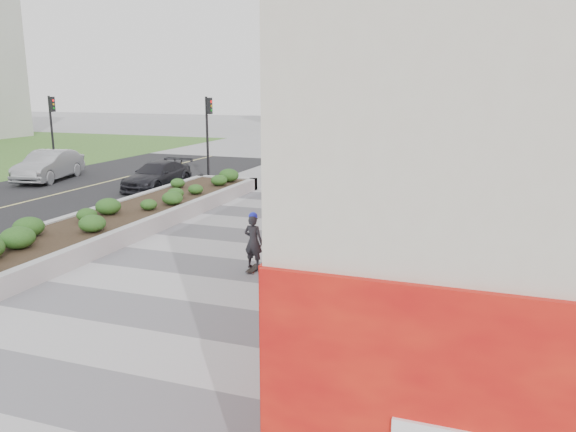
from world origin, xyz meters
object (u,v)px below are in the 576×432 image
skateboarder (253,241)px  car_dark (157,176)px  traffic_signal_far (52,123)px  planter (108,221)px  traffic_signal_near (208,126)px  car_silver (49,166)px

skateboarder → car_dark: (-8.94, 9.59, -0.16)m
skateboarder → traffic_signal_far: bearing=142.2°
planter → skateboarder: bearing=-17.8°
planter → skateboarder: size_ratio=11.53×
planter → traffic_signal_near: (-1.73, 10.50, 2.34)m
skateboarder → car_silver: (-15.44, 9.81, -0.03)m
traffic_signal_far → skateboarder: size_ratio=2.69×
traffic_signal_far → skateboarder: bearing=-35.2°
skateboarder → car_dark: 13.11m
car_dark → planter: bearing=-69.2°
planter → skateboarder: (5.94, -1.91, 0.37)m
traffic_signal_near → traffic_signal_far: 9.21m
car_silver → traffic_signal_near: bearing=5.2°
car_dark → car_silver: bearing=177.5°
car_dark → traffic_signal_far: bearing=163.2°
car_dark → traffic_signal_near: bearing=65.1°
planter → car_silver: (-9.50, 7.91, 0.34)m
traffic_signal_far → car_silver: traffic_signal_far is taller
skateboarder → car_dark: bearing=130.4°
traffic_signal_near → car_silver: (-7.77, -2.59, -2.00)m
planter → traffic_signal_far: traffic_signal_far is taller
skateboarder → car_silver: size_ratio=0.34×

